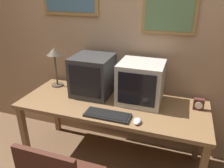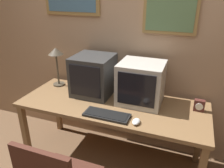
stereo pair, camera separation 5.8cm
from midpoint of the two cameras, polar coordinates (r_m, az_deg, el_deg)
The scene contains 8 objects.
wall_back at distance 2.38m, azimuth 2.70°, elevation 12.38°, with size 8.00×0.08×2.60m.
desk at distance 2.22m, azimuth -0.75°, elevation -6.70°, with size 1.85×0.71×0.72m.
monitor_left at distance 2.31m, azimuth -5.77°, elevation 2.25°, with size 0.40×0.41×0.42m.
monitor_right at distance 2.15m, azimuth 6.77°, elevation 0.38°, with size 0.42×0.39×0.41m.
keyboard_main at distance 1.97m, azimuth -2.03°, elevation -8.09°, with size 0.42×0.16×0.03m.
mouse_near_keyboard at distance 1.89m, azimuth 5.75°, elevation -9.64°, with size 0.06×0.10×0.04m.
desk_clock at distance 2.20m, azimuth 21.00°, elevation -4.95°, with size 0.09×0.06×0.11m.
desk_lamp at distance 2.54m, azimuth -15.42°, elevation 6.92°, with size 0.17×0.17×0.45m.
Camera 1 is at (0.62, -0.96, 1.77)m, focal length 35.00 mm.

